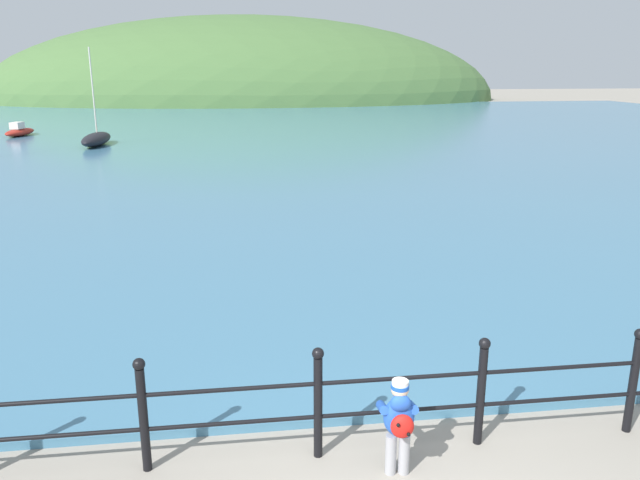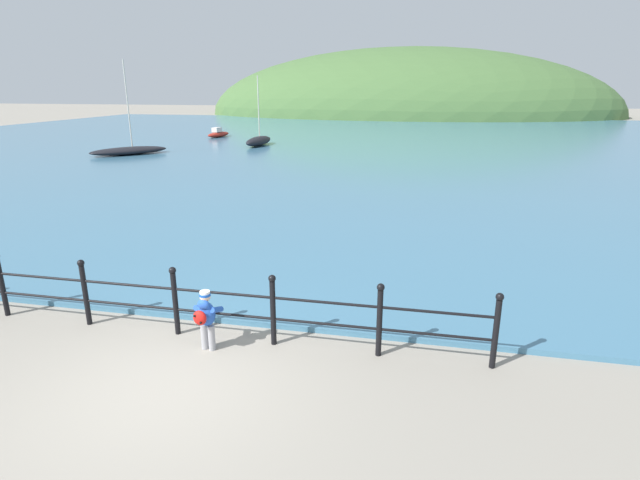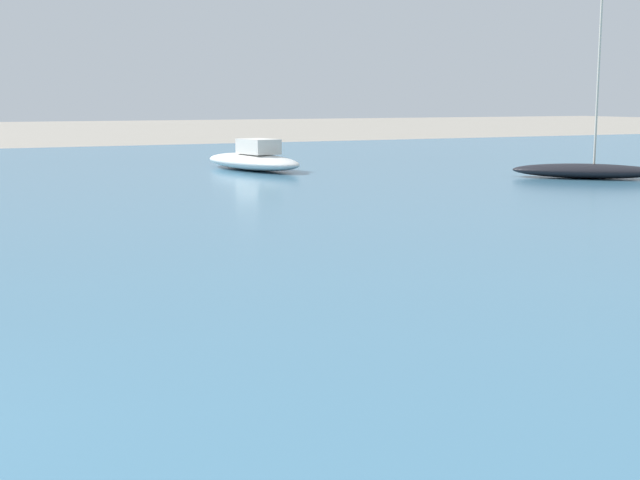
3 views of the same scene
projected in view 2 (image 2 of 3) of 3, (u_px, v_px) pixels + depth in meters
The scene contains 8 objects.
ground_plane at pixel (166, 387), 6.99m from camera, with size 200.00×200.00×0.00m, color gray.
water at pixel (381, 142), 36.87m from camera, with size 80.00×60.00×0.10m, color teal.
far_hillside at pixel (406, 115), 72.40m from camera, with size 57.94×31.86×18.61m.
iron_railing at pixel (175, 299), 8.32m from camera, with size 10.36×0.12×1.21m.
child_in_coat at pixel (206, 315), 7.81m from camera, with size 0.40×0.55×1.00m.
boat_far_left at pixel (129, 150), 29.85m from camera, with size 4.10×4.27×5.40m.
boat_red_dinghy at pixel (259, 141), 34.32m from camera, with size 1.24×3.69×4.61m.
boat_mid_harbor at pixel (218, 134), 40.10m from camera, with size 1.39×2.76×0.77m.
Camera 2 is at (3.39, -5.48, 4.04)m, focal length 28.00 mm.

